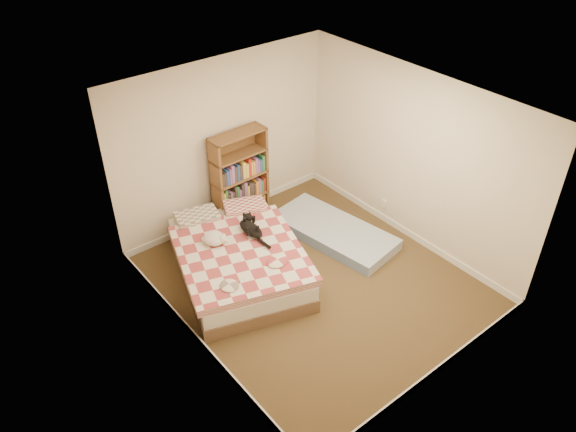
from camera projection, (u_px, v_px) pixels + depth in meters
room at (316, 206)px, 6.73m from camera, size 3.51×4.01×2.51m
bed at (237, 258)px, 7.42m from camera, size 2.04×2.44×0.56m
bookshelf at (239, 187)px, 8.33m from camera, size 0.87×0.31×1.44m
floor_mattress at (334, 232)px, 8.18m from camera, size 1.10×1.94×0.16m
black_cat at (250, 228)px, 7.43m from camera, size 0.36×0.74×0.17m
white_dog at (215, 238)px, 7.24m from camera, size 0.33×0.35×0.15m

